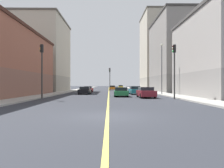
{
  "coord_description": "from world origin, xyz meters",
  "views": [
    {
      "loc": [
        0.09,
        -11.04,
        1.68
      ],
      "look_at": [
        0.58,
        25.46,
        1.75
      ],
      "focal_mm": 33.35,
      "sensor_mm": 36.0,
      "label": 1
    }
  ],
  "objects_px": {
    "street_lamp_left_near": "(162,64)",
    "traffic_light_left_near": "(174,64)",
    "building_left_mid": "(182,55)",
    "car_teal": "(135,90)",
    "car_green": "(121,92)",
    "car_yellow": "(121,87)",
    "traffic_light_right_near": "(42,64)",
    "car_orange": "(112,88)",
    "traffic_light_median_far": "(110,76)",
    "car_maroon": "(146,92)",
    "car_red": "(88,89)",
    "building_left_far": "(161,52)",
    "building_right_midblock": "(41,56)",
    "car_black": "(85,91)"
  },
  "relations": [
    {
      "from": "car_teal",
      "to": "car_orange",
      "type": "height_order",
      "value": "car_teal"
    },
    {
      "from": "car_orange",
      "to": "traffic_light_median_far",
      "type": "bearing_deg",
      "value": -93.91
    },
    {
      "from": "building_left_far",
      "to": "car_maroon",
      "type": "bearing_deg",
      "value": -106.72
    },
    {
      "from": "car_red",
      "to": "car_orange",
      "type": "bearing_deg",
      "value": 71.25
    },
    {
      "from": "car_orange",
      "to": "car_green",
      "type": "distance_m",
      "value": 33.15
    },
    {
      "from": "building_left_mid",
      "to": "car_teal",
      "type": "relative_size",
      "value": 4.12
    },
    {
      "from": "building_left_far",
      "to": "car_orange",
      "type": "height_order",
      "value": "building_left_far"
    },
    {
      "from": "building_left_far",
      "to": "car_teal",
      "type": "xyz_separation_m",
      "value": [
        -11.96,
        -29.97,
        -11.15
      ]
    },
    {
      "from": "traffic_light_median_far",
      "to": "car_green",
      "type": "distance_m",
      "value": 21.24
    },
    {
      "from": "building_left_mid",
      "to": "traffic_light_left_near",
      "type": "bearing_deg",
      "value": -111.15
    },
    {
      "from": "traffic_light_right_near",
      "to": "car_orange",
      "type": "bearing_deg",
      "value": 77.23
    },
    {
      "from": "traffic_light_left_near",
      "to": "car_yellow",
      "type": "bearing_deg",
      "value": 93.07
    },
    {
      "from": "car_yellow",
      "to": "car_green",
      "type": "relative_size",
      "value": 1.05
    },
    {
      "from": "building_right_midblock",
      "to": "car_green",
      "type": "relative_size",
      "value": 4.33
    },
    {
      "from": "traffic_light_right_near",
      "to": "car_orange",
      "type": "relative_size",
      "value": 1.5
    },
    {
      "from": "building_left_mid",
      "to": "building_right_midblock",
      "type": "height_order",
      "value": "building_right_midblock"
    },
    {
      "from": "traffic_light_median_far",
      "to": "car_orange",
      "type": "height_order",
      "value": "traffic_light_median_far"
    },
    {
      "from": "car_orange",
      "to": "car_black",
      "type": "bearing_deg",
      "value": -101.08
    },
    {
      "from": "car_black",
      "to": "building_left_mid",
      "type": "bearing_deg",
      "value": 28.11
    },
    {
      "from": "traffic_light_left_near",
      "to": "car_green",
      "type": "xyz_separation_m",
      "value": [
        -5.84,
        5.01,
        -3.4
      ]
    },
    {
      "from": "building_left_mid",
      "to": "building_right_midblock",
      "type": "distance_m",
      "value": 32.96
    },
    {
      "from": "building_left_far",
      "to": "building_right_midblock",
      "type": "relative_size",
      "value": 1.38
    },
    {
      "from": "street_lamp_left_near",
      "to": "traffic_light_left_near",
      "type": "bearing_deg",
      "value": -96.0
    },
    {
      "from": "car_teal",
      "to": "car_yellow",
      "type": "relative_size",
      "value": 0.99
    },
    {
      "from": "car_teal",
      "to": "car_black",
      "type": "xyz_separation_m",
      "value": [
        -8.53,
        0.58,
        -0.05
      ]
    },
    {
      "from": "traffic_light_right_near",
      "to": "building_left_mid",
      "type": "bearing_deg",
      "value": 43.58
    },
    {
      "from": "building_right_midblock",
      "to": "car_red",
      "type": "relative_size",
      "value": 3.95
    },
    {
      "from": "car_maroon",
      "to": "car_red",
      "type": "bearing_deg",
      "value": 115.51
    },
    {
      "from": "traffic_light_left_near",
      "to": "traffic_light_median_far",
      "type": "relative_size",
      "value": 1.11
    },
    {
      "from": "traffic_light_left_near",
      "to": "building_left_mid",
      "type": "bearing_deg",
      "value": 68.85
    },
    {
      "from": "building_left_mid",
      "to": "car_green",
      "type": "distance_m",
      "value": 24.33
    },
    {
      "from": "traffic_light_median_far",
      "to": "car_yellow",
      "type": "distance_m",
      "value": 31.26
    },
    {
      "from": "building_left_far",
      "to": "traffic_light_right_near",
      "type": "distance_m",
      "value": 48.37
    },
    {
      "from": "building_left_mid",
      "to": "car_maroon",
      "type": "relative_size",
      "value": 3.98
    },
    {
      "from": "traffic_light_median_far",
      "to": "car_orange",
      "type": "xyz_separation_m",
      "value": [
        0.83,
        12.17,
        -3.0
      ]
    },
    {
      "from": "car_red",
      "to": "building_left_far",
      "type": "bearing_deg",
      "value": 43.03
    },
    {
      "from": "car_green",
      "to": "building_left_far",
      "type": "bearing_deg",
      "value": 67.97
    },
    {
      "from": "traffic_light_right_near",
      "to": "street_lamp_left_near",
      "type": "height_order",
      "value": "street_lamp_left_near"
    },
    {
      "from": "car_black",
      "to": "car_teal",
      "type": "bearing_deg",
      "value": -3.88
    },
    {
      "from": "car_teal",
      "to": "building_left_far",
      "type": "bearing_deg",
      "value": 68.25
    },
    {
      "from": "traffic_light_left_near",
      "to": "car_maroon",
      "type": "distance_m",
      "value": 5.02
    },
    {
      "from": "car_red",
      "to": "car_maroon",
      "type": "bearing_deg",
      "value": -64.49
    },
    {
      "from": "street_lamp_left_near",
      "to": "car_maroon",
      "type": "bearing_deg",
      "value": -118.06
    },
    {
      "from": "street_lamp_left_near",
      "to": "car_orange",
      "type": "bearing_deg",
      "value": 104.8
    },
    {
      "from": "building_right_midblock",
      "to": "car_maroon",
      "type": "bearing_deg",
      "value": -48.43
    },
    {
      "from": "traffic_light_right_near",
      "to": "car_green",
      "type": "relative_size",
      "value": 1.57
    },
    {
      "from": "car_teal",
      "to": "car_green",
      "type": "distance_m",
      "value": 6.86
    },
    {
      "from": "building_left_mid",
      "to": "traffic_light_left_near",
      "type": "xyz_separation_m",
      "value": [
        -8.83,
        -22.83,
        -4.31
      ]
    },
    {
      "from": "car_green",
      "to": "car_maroon",
      "type": "bearing_deg",
      "value": -40.83
    },
    {
      "from": "traffic_light_left_near",
      "to": "car_maroon",
      "type": "height_order",
      "value": "traffic_light_left_near"
    }
  ]
}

